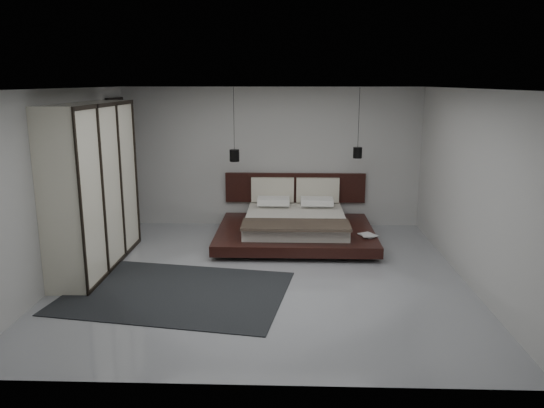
{
  "coord_description": "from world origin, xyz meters",
  "views": [
    {
      "loc": [
        0.39,
        -7.64,
        2.9
      ],
      "look_at": [
        0.08,
        1.2,
        0.85
      ],
      "focal_mm": 35.0,
      "sensor_mm": 36.0,
      "label": 1
    }
  ],
  "objects_px": {
    "pendant_left": "(234,155)",
    "rug": "(176,292)",
    "lattice_screen": "(119,166)",
    "wardrobe": "(93,187)",
    "bed": "(295,225)",
    "pendant_right": "(358,152)"
  },
  "relations": [
    {
      "from": "pendant_left",
      "to": "rug",
      "type": "xyz_separation_m",
      "value": [
        -0.52,
        -3.07,
        -1.52
      ]
    },
    {
      "from": "wardrobe",
      "to": "rug",
      "type": "xyz_separation_m",
      "value": [
        1.5,
        -1.12,
        -1.29
      ]
    },
    {
      "from": "lattice_screen",
      "to": "wardrobe",
      "type": "xyz_separation_m",
      "value": [
        0.25,
        -2.05,
        -0.01
      ]
    },
    {
      "from": "bed",
      "to": "rug",
      "type": "xyz_separation_m",
      "value": [
        -1.69,
        -2.62,
        -0.29
      ]
    },
    {
      "from": "bed",
      "to": "wardrobe",
      "type": "relative_size",
      "value": 1.08
    },
    {
      "from": "bed",
      "to": "wardrobe",
      "type": "distance_m",
      "value": 3.66
    },
    {
      "from": "lattice_screen",
      "to": "pendant_left",
      "type": "relative_size",
      "value": 1.87
    },
    {
      "from": "bed",
      "to": "pendant_left",
      "type": "distance_m",
      "value": 1.76
    },
    {
      "from": "lattice_screen",
      "to": "pendant_left",
      "type": "height_order",
      "value": "pendant_left"
    },
    {
      "from": "pendant_left",
      "to": "wardrobe",
      "type": "bearing_deg",
      "value": -135.99
    },
    {
      "from": "lattice_screen",
      "to": "bed",
      "type": "xyz_separation_m",
      "value": [
        3.44,
        -0.54,
        -1.01
      ]
    },
    {
      "from": "pendant_right",
      "to": "pendant_left",
      "type": "bearing_deg",
      "value": 180.0
    },
    {
      "from": "bed",
      "to": "pendant_right",
      "type": "distance_m",
      "value": 1.81
    },
    {
      "from": "pendant_right",
      "to": "bed",
      "type": "bearing_deg",
      "value": -158.76
    },
    {
      "from": "pendant_left",
      "to": "pendant_right",
      "type": "relative_size",
      "value": 1.06
    },
    {
      "from": "lattice_screen",
      "to": "pendant_right",
      "type": "height_order",
      "value": "pendant_right"
    },
    {
      "from": "pendant_left",
      "to": "rug",
      "type": "height_order",
      "value": "pendant_left"
    },
    {
      "from": "lattice_screen",
      "to": "wardrobe",
      "type": "distance_m",
      "value": 2.06
    },
    {
      "from": "lattice_screen",
      "to": "pendant_left",
      "type": "bearing_deg",
      "value": -2.31
    },
    {
      "from": "bed",
      "to": "lattice_screen",
      "type": "bearing_deg",
      "value": 171.0
    },
    {
      "from": "bed",
      "to": "wardrobe",
      "type": "xyz_separation_m",
      "value": [
        -3.19,
        -1.5,
        1.0
      ]
    },
    {
      "from": "pendant_right",
      "to": "wardrobe",
      "type": "xyz_separation_m",
      "value": [
        -4.35,
        -1.95,
        -0.3
      ]
    }
  ]
}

